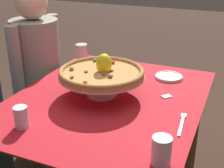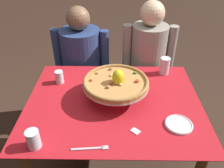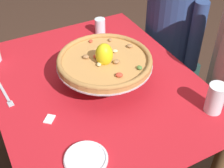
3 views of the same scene
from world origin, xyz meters
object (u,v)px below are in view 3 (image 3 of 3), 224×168
(side_plate, at_px, (86,159))
(water_glass_back_left, at_px, (100,27))
(pizza, at_px, (105,60))
(diner_left, at_px, (171,45))
(water_glass_back_right, at_px, (215,100))
(pizza_stand, at_px, (105,67))
(dinner_fork, at_px, (6,95))
(sugar_packet, at_px, (50,119))

(side_plate, bearing_deg, water_glass_back_left, 150.73)
(pizza, distance_m, diner_left, 0.78)
(water_glass_back_right, height_order, diner_left, diner_left)
(pizza, bearing_deg, water_glass_back_right, 40.12)
(pizza_stand, bearing_deg, water_glass_back_right, 40.01)
(water_glass_back_left, bearing_deg, pizza_stand, -23.14)
(dinner_fork, relative_size, diner_left, 0.17)
(pizza, bearing_deg, water_glass_back_left, 156.88)
(water_glass_back_left, height_order, sugar_packet, water_glass_back_left)
(water_glass_back_right, bearing_deg, pizza_stand, -139.99)
(sugar_packet, bearing_deg, side_plate, 11.26)
(pizza_stand, relative_size, sugar_packet, 8.74)
(water_glass_back_left, height_order, side_plate, water_glass_back_left)
(water_glass_back_right, bearing_deg, diner_left, 155.24)
(pizza_stand, distance_m, water_glass_back_right, 0.50)
(side_plate, xyz_separation_m, dinner_fork, (-0.50, -0.18, -0.01))
(dinner_fork, bearing_deg, water_glass_back_left, 115.46)
(pizza, distance_m, dinner_fork, 0.48)
(water_glass_back_left, xyz_separation_m, side_plate, (0.79, -0.44, -0.03))
(pizza_stand, xyz_separation_m, pizza, (0.00, -0.00, 0.04))
(water_glass_back_right, distance_m, diner_left, 0.81)
(pizza, bearing_deg, diner_left, 116.46)
(pizza_stand, distance_m, water_glass_back_left, 0.46)
(water_glass_back_right, height_order, sugar_packet, water_glass_back_right)
(pizza_stand, distance_m, side_plate, 0.46)
(water_glass_back_left, xyz_separation_m, diner_left, (0.10, 0.47, -0.20))
(water_glass_back_right, distance_m, water_glass_back_left, 0.82)
(water_glass_back_right, height_order, dinner_fork, water_glass_back_right)
(dinner_fork, relative_size, sugar_packet, 3.95)
(pizza_stand, height_order, water_glass_back_left, pizza_stand)
(water_glass_back_left, height_order, dinner_fork, water_glass_back_left)
(diner_left, bearing_deg, sugar_packet, -65.71)
(pizza_stand, xyz_separation_m, diner_left, (-0.32, 0.65, -0.25))
(side_plate, relative_size, sugar_packet, 3.26)
(pizza_stand, relative_size, water_glass_back_left, 4.60)
(water_glass_back_right, height_order, water_glass_back_left, water_glass_back_right)
(sugar_packet, bearing_deg, water_glass_back_right, 66.97)
(pizza, xyz_separation_m, side_plate, (0.37, -0.26, -0.12))
(pizza_stand, xyz_separation_m, side_plate, (0.37, -0.26, -0.08))
(water_glass_back_right, bearing_deg, dinner_fork, -123.60)
(pizza_stand, bearing_deg, dinner_fork, -105.66)
(side_plate, bearing_deg, water_glass_back_right, 88.67)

